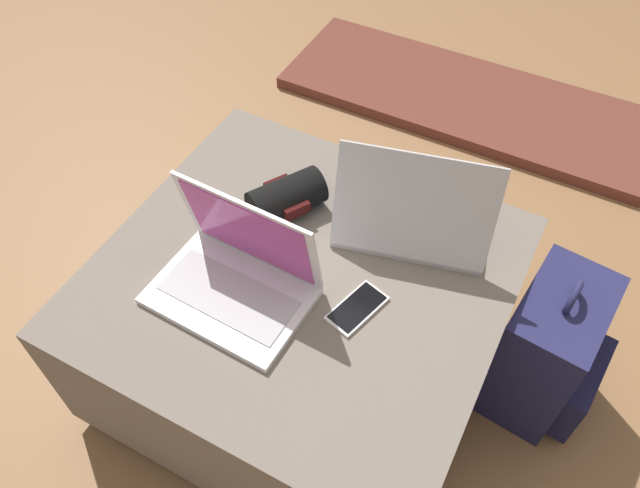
# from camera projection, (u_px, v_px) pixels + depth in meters

# --- Properties ---
(ground_plane) EXTENTS (14.00, 14.00, 0.00)m
(ground_plane) POSITION_uv_depth(u_px,v_px,m) (305.00, 368.00, 1.70)
(ground_plane) COLOR olive
(ottoman) EXTENTS (0.88, 0.82, 0.43)m
(ottoman) POSITION_uv_depth(u_px,v_px,m) (303.00, 325.00, 1.53)
(ottoman) COLOR #3D3832
(ottoman) RESTS_ON ground_plane
(laptop_near) EXTENTS (0.34, 0.24, 0.23)m
(laptop_near) POSITION_uv_depth(u_px,v_px,m) (236.00, 274.00, 1.30)
(laptop_near) COLOR silver
(laptop_near) RESTS_ON ottoman
(laptop_far) EXTENTS (0.39, 0.32, 0.25)m
(laptop_far) POSITION_uv_depth(u_px,v_px,m) (414.00, 215.00, 1.40)
(laptop_far) COLOR #B7B7BC
(laptop_far) RESTS_ON ottoman
(cell_phone) EXTENTS (0.10, 0.15, 0.01)m
(cell_phone) POSITION_uv_depth(u_px,v_px,m) (357.00, 308.00, 1.30)
(cell_phone) COLOR white
(cell_phone) RESTS_ON ottoman
(backpack) EXTENTS (0.26, 0.30, 0.46)m
(backpack) POSITION_uv_depth(u_px,v_px,m) (549.00, 352.00, 1.52)
(backpack) COLOR #23234C
(backpack) RESTS_ON ground_plane
(wrist_brace) EXTENTS (0.17, 0.20, 0.09)m
(wrist_brace) POSITION_uv_depth(u_px,v_px,m) (287.00, 197.00, 1.45)
(wrist_brace) COLOR black
(wrist_brace) RESTS_ON ottoman
(fireplace_hearth) EXTENTS (1.40, 0.50, 0.04)m
(fireplace_hearth) POSITION_uv_depth(u_px,v_px,m) (466.00, 100.00, 2.41)
(fireplace_hearth) COLOR brown
(fireplace_hearth) RESTS_ON ground_plane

